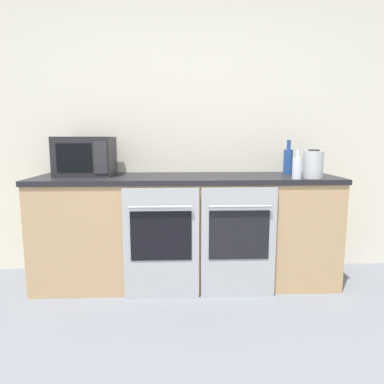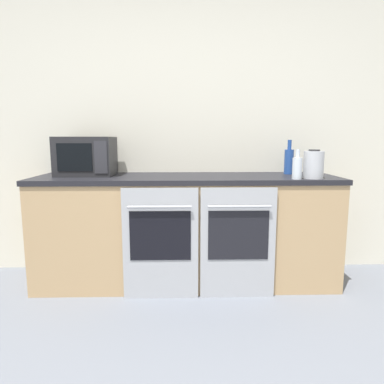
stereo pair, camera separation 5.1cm
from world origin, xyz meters
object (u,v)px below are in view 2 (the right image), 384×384
at_px(oven_right, 238,242).
at_px(bottle_clear, 297,168).
at_px(oven_left, 160,243).
at_px(microwave, 86,156).
at_px(kettle, 314,165).
at_px(bottle_blue, 289,161).

height_order(oven_right, bottle_clear, bottle_clear).
xyz_separation_m(oven_left, microwave, (-0.63, 0.40, 0.63)).
distance_m(oven_right, kettle, 0.83).
height_order(oven_right, bottle_blue, bottle_blue).
bearing_deg(kettle, oven_right, -167.96).
relative_size(microwave, bottle_clear, 2.02).
relative_size(bottle_clear, kettle, 1.01).
distance_m(oven_left, bottle_clear, 1.17).
distance_m(bottle_clear, kettle, 0.15).
bearing_deg(microwave, bottle_clear, -10.98).
bearing_deg(bottle_clear, oven_right, -170.35).
bearing_deg(kettle, bottle_clear, -160.73).
distance_m(oven_left, microwave, 0.97).
xyz_separation_m(bottle_blue, kettle, (0.09, -0.33, -0.01)).
bearing_deg(bottle_blue, oven_right, -137.43).
height_order(bottle_blue, kettle, bottle_blue).
xyz_separation_m(oven_right, kettle, (0.59, 0.13, 0.57)).
bearing_deg(bottle_blue, bottle_clear, -98.03).
relative_size(oven_left, bottle_clear, 3.79).
distance_m(bottle_clear, bottle_blue, 0.39).
height_order(oven_left, bottle_clear, bottle_clear).
bearing_deg(kettle, oven_left, -173.86).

